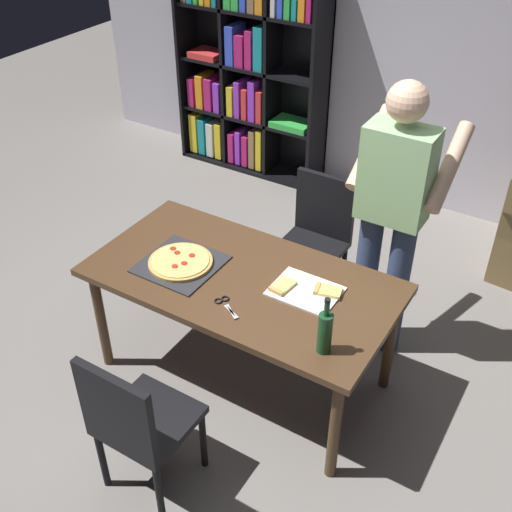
{
  "coord_description": "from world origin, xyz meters",
  "views": [
    {
      "loc": [
        1.49,
        -2.28,
        2.86
      ],
      "look_at": [
        0.0,
        0.15,
        0.8
      ],
      "focal_mm": 44.14,
      "sensor_mm": 36.0,
      "label": 1
    }
  ],
  "objects_px": {
    "chair_far_side": "(317,233)",
    "wine_bottle": "(325,332)",
    "kitchen_scissors": "(225,304)",
    "person_serving_pizza": "(392,209)",
    "bookshelf": "(248,65)",
    "dining_table": "(242,288)",
    "chair_near_camera": "(136,421)",
    "pepperoni_pizza_on_tray": "(181,262)"
  },
  "relations": [
    {
      "from": "kitchen_scissors",
      "to": "bookshelf",
      "type": "bearing_deg",
      "value": 119.91
    },
    {
      "from": "wine_bottle",
      "to": "kitchen_scissors",
      "type": "relative_size",
      "value": 1.64
    },
    {
      "from": "bookshelf",
      "to": "person_serving_pizza",
      "type": "relative_size",
      "value": 1.11
    },
    {
      "from": "dining_table",
      "to": "pepperoni_pizza_on_tray",
      "type": "xyz_separation_m",
      "value": [
        -0.35,
        -0.08,
        0.09
      ]
    },
    {
      "from": "pepperoni_pizza_on_tray",
      "to": "wine_bottle",
      "type": "xyz_separation_m",
      "value": [
        0.99,
        -0.19,
        0.1
      ]
    },
    {
      "from": "bookshelf",
      "to": "dining_table",
      "type": "bearing_deg",
      "value": -58.55
    },
    {
      "from": "chair_far_side",
      "to": "bookshelf",
      "type": "bearing_deg",
      "value": 135.15
    },
    {
      "from": "person_serving_pizza",
      "to": "chair_near_camera",
      "type": "bearing_deg",
      "value": -108.96
    },
    {
      "from": "wine_bottle",
      "to": "chair_near_camera",
      "type": "bearing_deg",
      "value": -134.26
    },
    {
      "from": "chair_far_side",
      "to": "wine_bottle",
      "type": "relative_size",
      "value": 2.85
    },
    {
      "from": "dining_table",
      "to": "person_serving_pizza",
      "type": "relative_size",
      "value": 0.97
    },
    {
      "from": "bookshelf",
      "to": "pepperoni_pizza_on_tray",
      "type": "relative_size",
      "value": 4.62
    },
    {
      "from": "dining_table",
      "to": "wine_bottle",
      "type": "bearing_deg",
      "value": -23.38
    },
    {
      "from": "dining_table",
      "to": "person_serving_pizza",
      "type": "height_order",
      "value": "person_serving_pizza"
    },
    {
      "from": "kitchen_scissors",
      "to": "person_serving_pizza",
      "type": "bearing_deg",
      "value": 61.86
    },
    {
      "from": "chair_far_side",
      "to": "person_serving_pizza",
      "type": "relative_size",
      "value": 0.51
    },
    {
      "from": "dining_table",
      "to": "chair_near_camera",
      "type": "relative_size",
      "value": 1.89
    },
    {
      "from": "person_serving_pizza",
      "to": "wine_bottle",
      "type": "xyz_separation_m",
      "value": [
        0.07,
        -0.99,
        -0.13
      ]
    },
    {
      "from": "pepperoni_pizza_on_tray",
      "to": "wine_bottle",
      "type": "bearing_deg",
      "value": -10.91
    },
    {
      "from": "bookshelf",
      "to": "person_serving_pizza",
      "type": "bearing_deg",
      "value": -39.56
    },
    {
      "from": "pepperoni_pizza_on_tray",
      "to": "chair_far_side",
      "type": "bearing_deg",
      "value": 70.76
    },
    {
      "from": "chair_near_camera",
      "to": "kitchen_scissors",
      "type": "xyz_separation_m",
      "value": [
        0.05,
        0.69,
        0.24
      ]
    },
    {
      "from": "chair_near_camera",
      "to": "bookshelf",
      "type": "xyz_separation_m",
      "value": [
        -1.45,
        3.3,
        0.46
      ]
    },
    {
      "from": "dining_table",
      "to": "bookshelf",
      "type": "bearing_deg",
      "value": 121.45
    },
    {
      "from": "person_serving_pizza",
      "to": "kitchen_scissors",
      "type": "height_order",
      "value": "person_serving_pizza"
    },
    {
      "from": "chair_near_camera",
      "to": "pepperoni_pizza_on_tray",
      "type": "bearing_deg",
      "value": 112.72
    },
    {
      "from": "chair_near_camera",
      "to": "dining_table",
      "type": "bearing_deg",
      "value": 90.0
    },
    {
      "from": "bookshelf",
      "to": "wine_bottle",
      "type": "bearing_deg",
      "value": -51.74
    },
    {
      "from": "bookshelf",
      "to": "pepperoni_pizza_on_tray",
      "type": "height_order",
      "value": "bookshelf"
    },
    {
      "from": "chair_far_side",
      "to": "kitchen_scissors",
      "type": "xyz_separation_m",
      "value": [
        0.05,
        -1.17,
        0.24
      ]
    },
    {
      "from": "person_serving_pizza",
      "to": "dining_table",
      "type": "bearing_deg",
      "value": -128.44
    },
    {
      "from": "chair_far_side",
      "to": "wine_bottle",
      "type": "xyz_separation_m",
      "value": [
        0.64,
        -1.21,
        0.36
      ]
    },
    {
      "from": "pepperoni_pizza_on_tray",
      "to": "chair_near_camera",
      "type": "bearing_deg",
      "value": -67.28
    },
    {
      "from": "wine_bottle",
      "to": "kitchen_scissors",
      "type": "xyz_separation_m",
      "value": [
        -0.58,
        0.03,
        -0.11
      ]
    },
    {
      "from": "bookshelf",
      "to": "kitchen_scissors",
      "type": "height_order",
      "value": "bookshelf"
    },
    {
      "from": "dining_table",
      "to": "bookshelf",
      "type": "xyz_separation_m",
      "value": [
        -1.45,
        2.37,
        0.29
      ]
    },
    {
      "from": "bookshelf",
      "to": "kitchen_scissors",
      "type": "relative_size",
      "value": 10.1
    },
    {
      "from": "pepperoni_pizza_on_tray",
      "to": "dining_table",
      "type": "bearing_deg",
      "value": 13.41
    },
    {
      "from": "chair_far_side",
      "to": "bookshelf",
      "type": "distance_m",
      "value": 2.1
    },
    {
      "from": "chair_far_side",
      "to": "pepperoni_pizza_on_tray",
      "type": "bearing_deg",
      "value": -109.24
    },
    {
      "from": "dining_table",
      "to": "pepperoni_pizza_on_tray",
      "type": "bearing_deg",
      "value": -166.59
    },
    {
      "from": "pepperoni_pizza_on_tray",
      "to": "kitchen_scissors",
      "type": "height_order",
      "value": "pepperoni_pizza_on_tray"
    }
  ]
}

